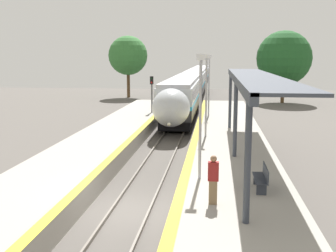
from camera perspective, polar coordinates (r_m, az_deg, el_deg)
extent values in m
plane|color=#56514C|center=(16.36, -5.03, -11.41)|extent=(120.00, 120.00, 0.00)
cube|color=slate|center=(16.49, -7.53, -11.01)|extent=(0.08, 90.00, 0.15)
cube|color=slate|center=(16.21, -2.49, -11.30)|extent=(0.08, 90.00, 0.15)
cube|color=black|center=(41.10, 2.15, 2.19)|extent=(2.45, 19.27, 0.80)
cube|color=#28282D|center=(41.00, 2.16, 3.34)|extent=(2.78, 20.94, 0.86)
cube|color=#198CBF|center=(40.94, 2.16, 4.14)|extent=(2.79, 20.94, 0.29)
cube|color=#B2B7BC|center=(40.88, 2.17, 5.26)|extent=(2.78, 20.94, 1.30)
cube|color=black|center=(40.88, 2.17, 5.16)|extent=(2.81, 19.27, 0.71)
cube|color=#9E9EA3|center=(40.83, 2.18, 6.37)|extent=(2.50, 20.94, 0.30)
cylinder|color=black|center=(33.71, -0.08, 0.26)|extent=(0.12, 0.85, 0.85)
cylinder|color=black|center=(33.58, 2.37, 0.21)|extent=(0.12, 0.85, 0.85)
cylinder|color=black|center=(35.87, 0.33, 0.81)|extent=(0.12, 0.85, 0.85)
cylinder|color=black|center=(35.74, 2.63, 0.77)|extent=(0.12, 0.85, 0.85)
cylinder|color=black|center=(46.51, 1.78, 2.80)|extent=(0.12, 0.85, 0.85)
cylinder|color=black|center=(46.42, 3.56, 2.77)|extent=(0.12, 0.85, 0.85)
cylinder|color=black|center=(48.69, 2.00, 3.10)|extent=(0.12, 0.85, 0.85)
cylinder|color=black|center=(48.60, 3.70, 3.07)|extent=(0.12, 0.85, 0.85)
ellipsoid|color=#B2B7BC|center=(29.45, 0.41, 2.50)|extent=(2.67, 3.32, 2.70)
ellipsoid|color=black|center=(28.99, 0.33, 3.27)|extent=(1.95, 1.94, 1.37)
sphere|color=#F9F4CC|center=(28.36, 0.14, 0.24)|extent=(0.24, 0.24, 0.24)
cube|color=black|center=(62.68, 3.71, 4.69)|extent=(2.45, 19.27, 0.80)
cube|color=#28282D|center=(62.62, 3.72, 5.44)|extent=(2.78, 20.94, 0.86)
cube|color=#198CBF|center=(62.58, 3.72, 5.97)|extent=(2.79, 20.94, 0.29)
cube|color=#B2B7BC|center=(62.54, 3.73, 6.70)|extent=(2.78, 20.94, 1.30)
cube|color=black|center=(62.54, 3.73, 6.64)|extent=(2.81, 19.27, 0.71)
cube|color=#9E9EA3|center=(62.51, 3.74, 7.43)|extent=(2.50, 20.94, 0.30)
cylinder|color=black|center=(55.20, 2.55, 3.84)|extent=(0.12, 0.85, 0.85)
cylinder|color=black|center=(55.11, 4.05, 3.82)|extent=(0.12, 0.85, 0.85)
cylinder|color=black|center=(57.38, 2.71, 4.06)|extent=(0.12, 0.85, 0.85)
cylinder|color=black|center=(57.30, 4.15, 4.04)|extent=(0.12, 0.85, 0.85)
cylinder|color=black|center=(68.11, 3.33, 4.90)|extent=(0.12, 0.85, 0.85)
cylinder|color=black|center=(68.04, 4.55, 4.88)|extent=(0.12, 0.85, 0.85)
cylinder|color=black|center=(70.30, 3.44, 5.04)|extent=(0.12, 0.85, 0.85)
cylinder|color=black|center=(70.23, 4.61, 5.03)|extent=(0.12, 0.85, 0.85)
cube|color=black|center=(84.35, 4.47, 5.90)|extent=(2.45, 19.27, 0.80)
cube|color=#28282D|center=(84.31, 4.47, 6.46)|extent=(2.78, 20.94, 0.86)
cube|color=#198CBF|center=(84.28, 4.48, 6.86)|extent=(2.79, 20.94, 0.29)
cube|color=#B2B7BC|center=(84.25, 4.49, 7.40)|extent=(2.78, 20.94, 1.30)
cube|color=black|center=(84.25, 4.49, 7.35)|extent=(2.81, 19.27, 0.71)
cube|color=#9E9EA3|center=(84.22, 4.49, 7.94)|extent=(2.50, 20.94, 0.30)
cylinder|color=black|center=(76.83, 3.71, 5.42)|extent=(0.12, 0.85, 0.85)
cylinder|color=black|center=(76.77, 4.79, 5.40)|extent=(0.12, 0.85, 0.85)
cylinder|color=black|center=(79.02, 3.79, 5.53)|extent=(0.12, 0.85, 0.85)
cylinder|color=black|center=(78.96, 4.84, 5.51)|extent=(0.12, 0.85, 0.85)
cylinder|color=black|center=(89.77, 4.14, 5.99)|extent=(0.12, 0.85, 0.85)
cylinder|color=black|center=(89.72, 5.06, 5.98)|extent=(0.12, 0.85, 0.85)
cylinder|color=black|center=(91.97, 4.20, 6.07)|extent=(0.12, 0.85, 0.85)
cylinder|color=black|center=(91.92, 5.10, 6.06)|extent=(0.12, 0.85, 0.85)
cube|color=#9E998E|center=(15.92, 9.21, -10.35)|extent=(4.44, 64.00, 0.92)
cube|color=yellow|center=(15.79, 1.84, -8.61)|extent=(0.40, 64.00, 0.01)
cube|color=#9E998E|center=(17.33, -17.50, -9.01)|extent=(4.10, 64.00, 0.92)
cube|color=yellow|center=(16.54, -11.67, -7.96)|extent=(0.40, 64.00, 0.01)
cube|color=#2D333D|center=(15.52, 12.55, -8.37)|extent=(0.36, 0.06, 0.42)
cube|color=#2D333D|center=(16.71, 12.11, -7.06)|extent=(0.36, 0.06, 0.42)
cube|color=#2D333D|center=(16.05, 12.35, -6.92)|extent=(0.44, 1.67, 0.03)
cube|color=#2D333D|center=(16.01, 13.10, -6.12)|extent=(0.04, 1.67, 0.44)
cube|color=#7F6647|center=(14.30, 6.11, -8.92)|extent=(0.28, 0.20, 0.81)
cube|color=maroon|center=(14.09, 6.16, -6.12)|extent=(0.36, 0.22, 0.64)
sphere|color=#936B4C|center=(13.98, 6.19, -4.42)|extent=(0.22, 0.22, 0.22)
cylinder|color=#59595E|center=(37.01, -2.21, 3.05)|extent=(0.14, 0.14, 3.38)
cube|color=black|center=(36.84, -2.23, 6.20)|extent=(0.28, 0.20, 0.70)
sphere|color=black|center=(36.72, -2.25, 6.46)|extent=(0.14, 0.14, 0.14)
sphere|color=red|center=(36.74, -2.25, 5.93)|extent=(0.14, 0.14, 0.14)
cylinder|color=#9E9EA3|center=(16.73, 4.38, 0.74)|extent=(0.12, 0.12, 4.74)
cube|color=silver|center=(16.53, 4.49, 9.30)|extent=(0.36, 0.20, 0.24)
cylinder|color=#9E9EA3|center=(25.70, 5.18, 3.77)|extent=(0.12, 0.12, 4.74)
cube|color=silver|center=(25.58, 5.26, 9.34)|extent=(0.36, 0.20, 0.24)
cylinder|color=#9E9EA3|center=(34.71, 5.57, 5.24)|extent=(0.12, 0.12, 4.74)
cube|color=silver|center=(34.62, 5.63, 9.35)|extent=(0.36, 0.20, 0.24)
cylinder|color=#333842|center=(12.47, 10.73, -4.81)|extent=(0.20, 0.20, 3.73)
cylinder|color=#333842|center=(20.75, 9.11, 0.92)|extent=(0.20, 0.20, 3.73)
cylinder|color=#333842|center=(29.13, 8.41, 3.37)|extent=(0.20, 0.20, 3.73)
cube|color=#333842|center=(20.55, 9.25, 6.35)|extent=(0.24, 19.90, 0.36)
cube|color=#333842|center=(20.61, 11.78, 6.61)|extent=(2.00, 19.90, 0.10)
cylinder|color=brown|center=(60.27, -5.38, 5.65)|extent=(0.44, 0.44, 3.71)
sphere|color=#337033|center=(60.14, -5.44, 9.50)|extent=(5.48, 5.48, 5.48)
cylinder|color=brown|center=(55.04, 15.25, 4.55)|extent=(0.44, 0.44, 2.85)
sphere|color=#1E5123|center=(54.86, 15.44, 8.86)|extent=(6.79, 6.79, 6.79)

